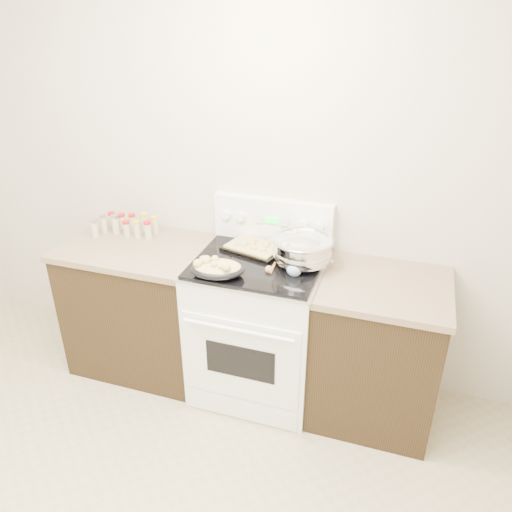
% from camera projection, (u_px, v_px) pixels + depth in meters
% --- Properties ---
extents(room_shell, '(4.10, 3.60, 2.75)m').
position_uv_depth(room_shell, '(1.00, 228.00, 1.49)').
color(room_shell, beige).
rests_on(room_shell, ground).
extents(counter_left, '(0.93, 0.67, 0.92)m').
position_uv_depth(counter_left, '(143.00, 305.00, 3.40)').
color(counter_left, black).
rests_on(counter_left, ground).
extents(counter_right, '(0.73, 0.67, 0.92)m').
position_uv_depth(counter_right, '(376.00, 350.00, 2.96)').
color(counter_right, black).
rests_on(counter_right, ground).
extents(kitchen_range, '(0.78, 0.73, 1.22)m').
position_uv_depth(kitchen_range, '(259.00, 324.00, 3.15)').
color(kitchen_range, white).
rests_on(kitchen_range, ground).
extents(mixing_bowl, '(0.37, 0.37, 0.21)m').
position_uv_depth(mixing_bowl, '(302.00, 251.00, 2.87)').
color(mixing_bowl, silver).
rests_on(mixing_bowl, kitchen_range).
extents(roasting_pan, '(0.34, 0.27, 0.12)m').
position_uv_depth(roasting_pan, '(217.00, 268.00, 2.76)').
color(roasting_pan, black).
rests_on(roasting_pan, kitchen_range).
extents(baking_sheet, '(0.40, 0.33, 0.06)m').
position_uv_depth(baking_sheet, '(254.00, 247.00, 3.06)').
color(baking_sheet, black).
rests_on(baking_sheet, kitchen_range).
extents(wooden_spoon, '(0.05, 0.26, 0.04)m').
position_uv_depth(wooden_spoon, '(271.00, 267.00, 2.85)').
color(wooden_spoon, tan).
rests_on(wooden_spoon, kitchen_range).
extents(blue_ladle, '(0.24, 0.22, 0.11)m').
position_uv_depth(blue_ladle, '(296.00, 268.00, 2.78)').
color(blue_ladle, '#88B0CB').
rests_on(blue_ladle, kitchen_range).
extents(spice_jars, '(0.39, 0.24, 0.13)m').
position_uv_depth(spice_jars, '(127.00, 225.00, 3.32)').
color(spice_jars, '#BFB28C').
rests_on(spice_jars, counter_left).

